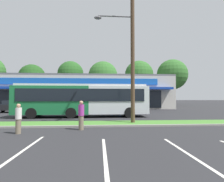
{
  "coord_description": "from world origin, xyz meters",
  "views": [
    {
      "loc": [
        0.52,
        0.53,
        1.98
      ],
      "look_at": [
        1.72,
        18.1,
        2.57
      ],
      "focal_mm": 29.45,
      "sensor_mm": 36.0,
      "label": 1
    }
  ],
  "objects_px": {
    "utility_pole": "(131,44)",
    "pedestrian_near_bench": "(18,119)",
    "car_3": "(83,106)",
    "pedestrian_by_pole": "(81,115)",
    "city_bus": "(83,99)",
    "car_2": "(12,106)"
  },
  "relations": [
    {
      "from": "car_3",
      "to": "pedestrian_near_bench",
      "type": "relative_size",
      "value": 2.64
    },
    {
      "from": "city_bus",
      "to": "utility_pole",
      "type": "bearing_deg",
      "value": -52.9
    },
    {
      "from": "city_bus",
      "to": "pedestrian_by_pole",
      "type": "height_order",
      "value": "city_bus"
    },
    {
      "from": "car_2",
      "to": "car_3",
      "type": "relative_size",
      "value": 1.11
    },
    {
      "from": "pedestrian_near_bench",
      "to": "pedestrian_by_pole",
      "type": "bearing_deg",
      "value": -7.26
    },
    {
      "from": "car_2",
      "to": "pedestrian_by_pole",
      "type": "distance_m",
      "value": 16.75
    },
    {
      "from": "pedestrian_near_bench",
      "to": "utility_pole",
      "type": "bearing_deg",
      "value": 1.67
    },
    {
      "from": "pedestrian_by_pole",
      "to": "utility_pole",
      "type": "bearing_deg",
      "value": -47.27
    },
    {
      "from": "car_3",
      "to": "pedestrian_by_pole",
      "type": "xyz_separation_m",
      "value": [
        1.16,
        -14.56,
        0.15
      ]
    },
    {
      "from": "city_bus",
      "to": "pedestrian_near_bench",
      "type": "distance_m",
      "value": 8.74
    },
    {
      "from": "utility_pole",
      "to": "car_2",
      "type": "height_order",
      "value": "utility_pole"
    },
    {
      "from": "utility_pole",
      "to": "pedestrian_by_pole",
      "type": "height_order",
      "value": "utility_pole"
    },
    {
      "from": "car_3",
      "to": "pedestrian_near_bench",
      "type": "distance_m",
      "value": 15.66
    },
    {
      "from": "car_3",
      "to": "city_bus",
      "type": "bearing_deg",
      "value": -85.43
    },
    {
      "from": "pedestrian_by_pole",
      "to": "car_3",
      "type": "bearing_deg",
      "value": 14.56
    },
    {
      "from": "car_3",
      "to": "pedestrian_near_bench",
      "type": "bearing_deg",
      "value": -97.75
    },
    {
      "from": "city_bus",
      "to": "car_2",
      "type": "height_order",
      "value": "city_bus"
    },
    {
      "from": "utility_pole",
      "to": "pedestrian_near_bench",
      "type": "relative_size",
      "value": 6.86
    },
    {
      "from": "utility_pole",
      "to": "pedestrian_by_pole",
      "type": "relative_size",
      "value": 6.32
    },
    {
      "from": "utility_pole",
      "to": "pedestrian_by_pole",
      "type": "xyz_separation_m",
      "value": [
        -3.44,
        -2.21,
        -5.03
      ]
    },
    {
      "from": "city_bus",
      "to": "pedestrian_near_bench",
      "type": "relative_size",
      "value": 8.06
    },
    {
      "from": "car_3",
      "to": "pedestrian_near_bench",
      "type": "xyz_separation_m",
      "value": [
        -2.11,
        -15.52,
        0.08
      ]
    }
  ]
}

